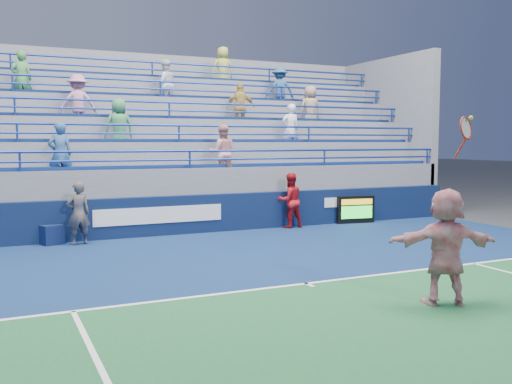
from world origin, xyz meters
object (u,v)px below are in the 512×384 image
tennis_player (446,246)px  line_judge (78,213)px  serve_speed_board (356,210)px  judge_chair (51,233)px  ball_girl (290,201)px

tennis_player → line_judge: tennis_player is taller
serve_speed_board → line_judge: bearing=-178.3°
serve_speed_board → tennis_player: size_ratio=0.43×
judge_chair → tennis_player: bearing=-58.0°
judge_chair → tennis_player: (5.21, -8.34, 0.66)m
serve_speed_board → ball_girl: bearing=178.6°
serve_speed_board → judge_chair: size_ratio=1.42×
serve_speed_board → judge_chair: judge_chair is taller
tennis_player → judge_chair: bearing=122.0°
tennis_player → ball_girl: bearing=78.8°
tennis_player → ball_girl: tennis_player is taller
judge_chair → line_judge: size_ratio=0.56×
serve_speed_board → ball_girl: 2.40m
line_judge → ball_girl: 6.22m
tennis_player → ball_girl: 8.44m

